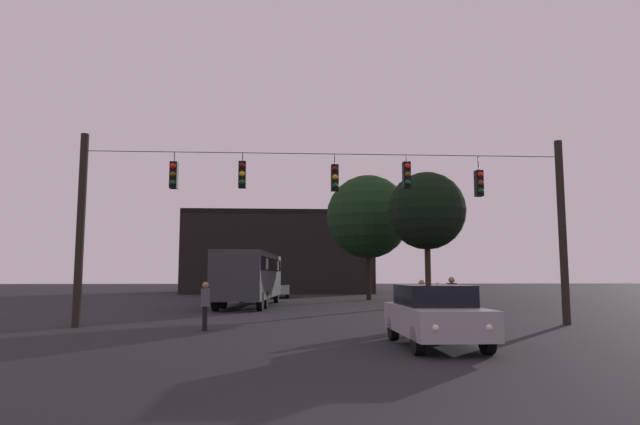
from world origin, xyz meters
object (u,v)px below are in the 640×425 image
object	(u,v)px
pedestrian_crossing_center	(438,304)
tree_left_silhouette	(368,217)
car_far_left	(277,287)
city_bus	(250,273)
car_near_right	(435,314)
pedestrian_crossing_right	(205,303)
pedestrian_crossing_left	(422,300)
tree_behind_building	(427,211)
pedestrian_near_bus	(452,297)

from	to	relation	value
pedestrian_crossing_center	tree_left_silhouette	bearing A→B (deg)	87.46
tree_left_silhouette	car_far_left	bearing A→B (deg)	146.43
city_bus	tree_left_silhouette	world-z (taller)	tree_left_silhouette
car_far_left	car_near_right	bearing A→B (deg)	-81.54
car_far_left	pedestrian_crossing_right	xyz separation A→B (m)	(-1.85, -25.82, 0.07)
pedestrian_crossing_left	tree_left_silhouette	bearing A→B (deg)	86.59
city_bus	pedestrian_crossing_right	bearing A→B (deg)	-92.16
pedestrian_crossing_center	city_bus	bearing A→B (deg)	116.26
pedestrian_crossing_center	tree_behind_building	bearing A→B (deg)	76.66
pedestrian_crossing_center	tree_behind_building	xyz separation A→B (m)	(3.52, 14.83, 4.77)
pedestrian_crossing_center	pedestrian_near_bus	bearing A→B (deg)	62.98
car_far_left	pedestrian_crossing_center	size ratio (longest dim) A/B	2.87
tree_left_silhouette	tree_behind_building	xyz separation A→B (m)	(2.55, -6.93, -0.37)
pedestrian_near_bus	car_near_right	bearing A→B (deg)	-110.48
pedestrian_crossing_left	pedestrian_near_bus	world-z (taller)	pedestrian_near_bus
pedestrian_near_bus	pedestrian_crossing_center	bearing A→B (deg)	-117.02
pedestrian_crossing_left	tree_left_silhouette	size ratio (longest dim) A/B	0.18
pedestrian_crossing_right	pedestrian_near_bus	bearing A→B (deg)	12.42
pedestrian_near_bus	pedestrian_crossing_right	bearing A→B (deg)	-167.58
car_near_right	pedestrian_crossing_right	bearing A→B (deg)	145.70
car_far_left	city_bus	bearing A→B (deg)	-96.33
pedestrian_crossing_center	tree_behind_building	size ratio (longest dim) A/B	0.19
pedestrian_crossing_left	tree_behind_building	xyz separation A→B (m)	(3.79, 13.82, 4.72)
pedestrian_crossing_left	car_near_right	bearing A→B (deg)	-100.33
car_near_right	pedestrian_near_bus	xyz separation A→B (m)	(2.33, 6.23, 0.17)
pedestrian_crossing_left	pedestrian_crossing_right	size ratio (longest dim) A/B	1.04
tree_behind_building	car_near_right	bearing A→B (deg)	-104.02
city_bus	tree_behind_building	distance (m)	11.18
car_far_left	tree_behind_building	bearing A→B (deg)	-50.99
tree_behind_building	tree_left_silhouette	bearing A→B (deg)	110.20
city_bus	car_far_left	bearing A→B (deg)	83.67
car_near_right	tree_left_silhouette	world-z (taller)	tree_left_silhouette
car_near_right	tree_behind_building	distance (m)	19.98
city_bus	pedestrian_near_bus	xyz separation A→B (m)	(8.14, -11.93, -0.90)
car_near_right	pedestrian_near_bus	bearing A→B (deg)	69.52
pedestrian_crossing_right	pedestrian_crossing_left	bearing A→B (deg)	5.25
pedestrian_crossing_left	pedestrian_near_bus	size ratio (longest dim) A/B	0.94
car_near_right	pedestrian_crossing_left	xyz separation A→B (m)	(0.91, 4.99, 0.11)
car_far_left	tree_behind_building	world-z (taller)	tree_behind_building
city_bus	pedestrian_near_bus	size ratio (longest dim) A/B	6.53
car_far_left	pedestrian_near_bus	bearing A→B (deg)	-74.10
car_far_left	pedestrian_crossing_left	distance (m)	25.73
pedestrian_crossing_right	tree_behind_building	distance (m)	18.82
pedestrian_crossing_center	car_near_right	bearing A→B (deg)	-106.51
car_near_right	city_bus	bearing A→B (deg)	107.75
pedestrian_near_bus	tree_left_silhouette	world-z (taller)	tree_left_silhouette
pedestrian_crossing_right	city_bus	bearing A→B (deg)	87.84
city_bus	car_far_left	distance (m)	12.10
pedestrian_crossing_left	tree_behind_building	world-z (taller)	tree_behind_building
pedestrian_crossing_center	tree_left_silhouette	size ratio (longest dim) A/B	0.17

